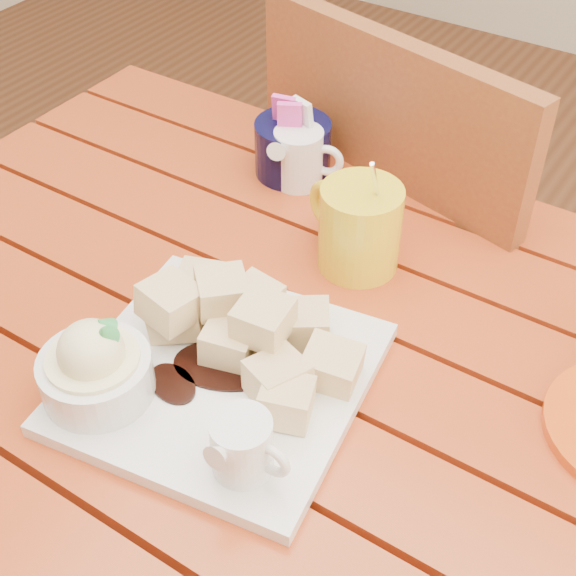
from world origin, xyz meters
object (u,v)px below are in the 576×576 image
Objects in this scene: coffee_mug_left at (358,226)px; chair_far at (420,257)px; dessert_plate at (196,364)px; table at (299,403)px.

chair_far is at bearing 115.40° from coffee_mug_left.
coffee_mug_left is at bearing 110.20° from chair_far.
dessert_plate is at bearing 103.30° from chair_far.
coffee_mug_left reaches higher than table.
coffee_mug_left is 0.17× the size of chair_far.
chair_far is at bearing 89.81° from dessert_plate.
chair_far reaches higher than coffee_mug_left.
dessert_plate is 0.62m from chair_far.
table is 0.22m from coffee_mug_left.
chair_far is (-0.04, 0.30, -0.27)m from coffee_mug_left.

